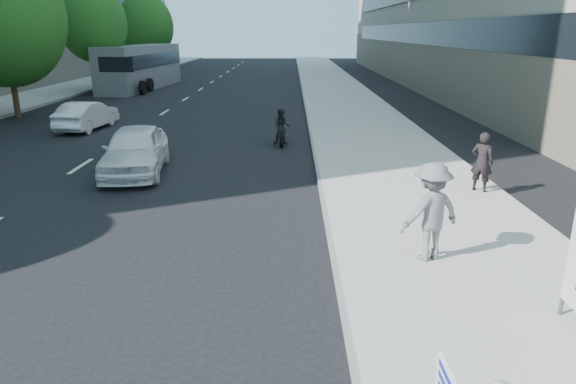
{
  "coord_description": "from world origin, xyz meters",
  "views": [
    {
      "loc": [
        0.61,
        -8.73,
        4.36
      ],
      "look_at": [
        0.54,
        2.37,
        0.87
      ],
      "focal_mm": 32.0,
      "sensor_mm": 36.0,
      "label": 1
    }
  ],
  "objects_px": {
    "white_sedan_near": "(135,150)",
    "bus": "(141,67)",
    "pedestrian_woman": "(482,162)",
    "jogger": "(431,212)",
    "motorcycle": "(282,129)",
    "white_sedan_mid": "(87,115)"
  },
  "relations": [
    {
      "from": "white_sedan_mid",
      "to": "motorcycle",
      "type": "height_order",
      "value": "motorcycle"
    },
    {
      "from": "white_sedan_mid",
      "to": "bus",
      "type": "relative_size",
      "value": 0.32
    },
    {
      "from": "white_sedan_near",
      "to": "white_sedan_mid",
      "type": "bearing_deg",
      "value": 113.38
    },
    {
      "from": "jogger",
      "to": "pedestrian_woman",
      "type": "distance_m",
      "value": 5.12
    },
    {
      "from": "jogger",
      "to": "motorcycle",
      "type": "height_order",
      "value": "jogger"
    },
    {
      "from": "pedestrian_woman",
      "to": "bus",
      "type": "xyz_separation_m",
      "value": [
        -17.03,
        27.92,
        0.67
      ]
    },
    {
      "from": "white_sedan_near",
      "to": "motorcycle",
      "type": "xyz_separation_m",
      "value": [
        4.59,
        4.42,
        -0.12
      ]
    },
    {
      "from": "pedestrian_woman",
      "to": "white_sedan_near",
      "type": "height_order",
      "value": "pedestrian_woman"
    },
    {
      "from": "jogger",
      "to": "white_sedan_near",
      "type": "distance_m",
      "value": 10.18
    },
    {
      "from": "jogger",
      "to": "pedestrian_woman",
      "type": "xyz_separation_m",
      "value": [
        2.55,
        4.43,
        -0.14
      ]
    },
    {
      "from": "pedestrian_woman",
      "to": "bus",
      "type": "distance_m",
      "value": 32.71
    },
    {
      "from": "jogger",
      "to": "bus",
      "type": "relative_size",
      "value": 0.16
    },
    {
      "from": "white_sedan_near",
      "to": "pedestrian_woman",
      "type": "bearing_deg",
      "value": -19.85
    },
    {
      "from": "jogger",
      "to": "white_sedan_near",
      "type": "relative_size",
      "value": 0.43
    },
    {
      "from": "motorcycle",
      "to": "bus",
      "type": "distance_m",
      "value": 24.1
    },
    {
      "from": "white_sedan_mid",
      "to": "motorcycle",
      "type": "distance_m",
      "value": 9.63
    },
    {
      "from": "white_sedan_mid",
      "to": "bus",
      "type": "bearing_deg",
      "value": -76.21
    },
    {
      "from": "pedestrian_woman",
      "to": "jogger",
      "type": "bearing_deg",
      "value": 96.69
    },
    {
      "from": "motorcycle",
      "to": "bus",
      "type": "height_order",
      "value": "bus"
    },
    {
      "from": "white_sedan_near",
      "to": "white_sedan_mid",
      "type": "distance_m",
      "value": 8.87
    },
    {
      "from": "jogger",
      "to": "motorcycle",
      "type": "relative_size",
      "value": 0.93
    },
    {
      "from": "white_sedan_near",
      "to": "bus",
      "type": "xyz_separation_m",
      "value": [
        -6.88,
        25.58,
        0.88
      ]
    }
  ]
}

